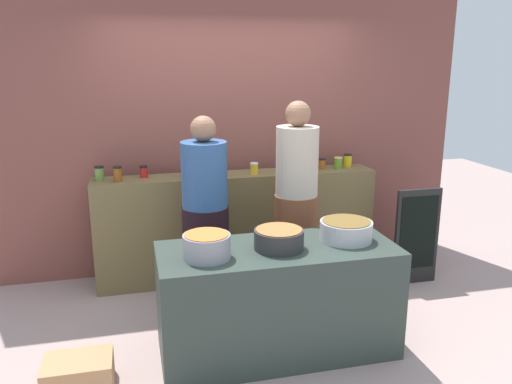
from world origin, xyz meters
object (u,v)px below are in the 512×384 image
Objects in this scene: preserve_jar_9 at (348,160)px; cooking_pot_left at (207,246)px; cook_in_cap at (296,213)px; preserve_jar_4 at (221,168)px; preserve_jar_6 at (311,166)px; preserve_jar_5 at (254,168)px; chalkboard_sign at (417,236)px; preserve_jar_2 at (144,172)px; cooking_pot_center at (279,239)px; preserve_jar_1 at (118,174)px; preserve_jar_8 at (338,163)px; preserve_jar_3 at (186,170)px; preserve_jar_7 at (322,164)px; cook_with_tongs at (206,224)px; bread_crate at (79,374)px; cooking_pot_right at (346,230)px; preserve_jar_0 at (99,173)px.

preserve_jar_9 is 2.28m from cooking_pot_left.
preserve_jar_4 is at bearing 135.53° from cook_in_cap.
preserve_jar_6 is at bearing 48.84° from cooking_pot_left.
preserve_jar_5 reaches higher than chalkboard_sign.
preserve_jar_4 is at bearing -179.56° from preserve_jar_6.
cooking_pot_center is (0.87, -1.47, -0.22)m from preserve_jar_2.
preserve_jar_6 is (0.57, -0.01, -0.00)m from preserve_jar_5.
preserve_jar_2 is 0.34× the size of cooking_pot_left.
preserve_jar_1 reaches higher than preserve_jar_6.
preserve_jar_4 reaches higher than cooking_pot_left.
preserve_jar_6 is at bearing -0.74° from preserve_jar_5.
preserve_jar_8 is 0.14m from preserve_jar_9.
preserve_jar_1 is 2.12m from preserve_jar_8.
cook_in_cap is (0.88, -0.59, -0.30)m from preserve_jar_3.
preserve_jar_6 is 1.04× the size of preserve_jar_7.
cook_with_tongs is at bearing -137.48° from preserve_jar_5.
preserve_jar_2 reaches higher than preserve_jar_7.
bread_crate is (-1.54, -1.49, -0.99)m from preserve_jar_5.
cooking_pot_left is 0.92× the size of cooking_pot_center.
cook_with_tongs is (-1.42, -0.55, -0.35)m from preserve_jar_8.
preserve_jar_1 is 0.40× the size of cooking_pot_center.
cooking_pot_left is 1.26m from cook_in_cap.
preserve_jar_4 is 0.32m from preserve_jar_5.
preserve_jar_2 is at bearing 134.51° from cooking_pot_right.
preserve_jar_6 is 0.30× the size of cooking_pot_center.
preserve_jar_3 is 0.32m from preserve_jar_4.
preserve_jar_0 is 1.98m from preserve_jar_6.
preserve_jar_0 is 1.29× the size of preserve_jar_7.
preserve_jar_8 is at bearing 32.57° from bread_crate.
preserve_jar_8 is at bearing 43.93° from cook_in_cap.
preserve_jar_1 is 1.54m from cooking_pot_left.
preserve_jar_5 is at bearing -173.49° from preserve_jar_9.
preserve_jar_5 is 0.28× the size of cooking_pot_right.
cook_in_cap is 4.02× the size of bread_crate.
preserve_jar_0 is 0.37× the size of cooking_pot_center.
bread_crate is at bearing -120.73° from preserve_jar_3.
cooking_pot_right is at bearing -143.78° from chalkboard_sign.
preserve_jar_9 is at bearing 0.22° from preserve_jar_2.
cook_in_cap is (-0.14, 0.75, -0.08)m from cooking_pot_right.
preserve_jar_0 is 0.30× the size of bread_crate.
preserve_jar_1 is at bearing 112.29° from cooking_pot_left.
cooking_pot_center is at bearing -174.07° from cooking_pot_right.
cook_in_cap is at bearing -20.36° from preserve_jar_1.
chalkboard_sign is at bearing -19.60° from preserve_jar_5.
cook_in_cap reaches higher than preserve_jar_3.
preserve_jar_5 is (0.32, 0.01, -0.02)m from preserve_jar_4.
cook_in_cap is at bearing 64.34° from cooking_pot_center.
preserve_jar_3 is 1.51m from preserve_jar_8.
preserve_jar_1 is at bearing 128.98° from cooking_pot_center.
preserve_jar_0 is 1.02× the size of preserve_jar_9.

